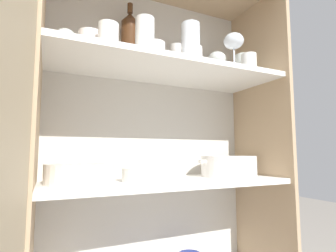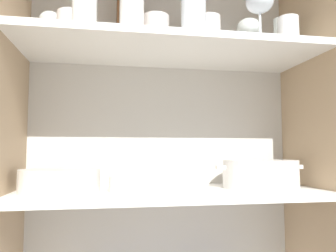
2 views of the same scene
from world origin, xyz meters
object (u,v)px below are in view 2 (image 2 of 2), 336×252
wine_bottle (127,17)px  casserole_dish (260,174)px  plate_stack_white (145,183)px  mixing_bowl_large (60,179)px

wine_bottle → casserole_dish: wine_bottle is taller
plate_stack_white → mixing_bowl_large: (-0.23, 0.03, 0.01)m
wine_bottle → casserole_dish: bearing=-13.3°
mixing_bowl_large → casserole_dish: (0.59, -0.00, 0.01)m
wine_bottle → mixing_bowl_large: 0.55m
mixing_bowl_large → casserole_dish: casserole_dish is taller
mixing_bowl_large → plate_stack_white: bearing=-6.6°
mixing_bowl_large → wine_bottle: bearing=26.4°
plate_stack_white → mixing_bowl_large: size_ratio=0.93×
casserole_dish → wine_bottle: bearing=166.7°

